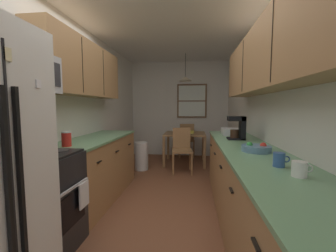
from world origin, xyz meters
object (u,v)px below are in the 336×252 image
object	(u,v)px
stove_range	(39,202)
dish_rack	(231,132)
dining_table	(185,138)
mug_by_coffeemaker	(279,160)
mug_spare	(300,169)
table_serving_bowl	(190,132)
dining_chair_far	(186,139)
storage_canister	(66,139)
trash_bin	(141,156)
coffee_maker	(238,127)
dining_chair_near	(182,148)
microwave_over_range	(20,71)
fruit_bowl	(256,148)

from	to	relation	value
stove_range	dish_rack	xyz separation A→B (m)	(1.98, 1.70, 0.48)
dining_table	mug_by_coffeemaker	size ratio (longest dim) A/B	7.93
dining_table	mug_spare	xyz separation A→B (m)	(0.86, -3.57, 0.33)
mug_spare	table_serving_bowl	bearing A→B (deg)	101.77
dining_chair_far	mug_by_coffeemaker	size ratio (longest dim) A/B	7.58
mug_spare	table_serving_bowl	size ratio (longest dim) A/B	0.67
dining_table	dish_rack	bearing A→B (deg)	-63.08
dining_chair_far	storage_canister	xyz separation A→B (m)	(-1.21, -3.41, 0.48)
trash_bin	coffee_maker	distance (m)	2.35
dining_chair_near	mug_spare	size ratio (longest dim) A/B	7.09
microwave_over_range	fruit_bowl	size ratio (longest dim) A/B	2.26
dining_chair_far	fruit_bowl	world-z (taller)	fruit_bowl
storage_canister	dish_rack	xyz separation A→B (m)	(1.98, 1.23, -0.03)
dining_chair_near	dining_chair_far	xyz separation A→B (m)	(0.05, 1.27, 0.00)
stove_range	dining_chair_near	world-z (taller)	stove_range
coffee_maker	table_serving_bowl	world-z (taller)	coffee_maker
stove_range	mug_spare	size ratio (longest dim) A/B	8.67
microwave_over_range	dining_table	xyz separation A→B (m)	(1.31, 3.25, -1.03)
storage_canister	mug_spare	xyz separation A→B (m)	(2.06, -0.79, -0.04)
dining_chair_near	trash_bin	size ratio (longest dim) A/B	1.53
microwave_over_range	mug_by_coffeemaker	xyz separation A→B (m)	(2.13, -0.10, -0.69)
microwave_over_range	dish_rack	bearing A→B (deg)	39.07
stove_range	trash_bin	world-z (taller)	stove_range
microwave_over_range	table_serving_bowl	xyz separation A→B (m)	(1.42, 3.24, -0.89)
dining_table	mug_spare	distance (m)	3.69
dining_table	trash_bin	xyz separation A→B (m)	(-0.90, -0.60, -0.32)
dining_chair_near	trash_bin	xyz separation A→B (m)	(-0.86, 0.03, -0.21)
trash_bin	coffee_maker	size ratio (longest dim) A/B	1.89
microwave_over_range	dining_chair_far	world-z (taller)	microwave_over_range
stove_range	coffee_maker	distance (m)	2.40
stove_range	mug_by_coffeemaker	xyz separation A→B (m)	(2.02, -0.10, 0.48)
stove_range	dish_rack	bearing A→B (deg)	40.64
coffee_maker	mug_by_coffeemaker	size ratio (longest dim) A/B	2.63
stove_range	dining_table	xyz separation A→B (m)	(1.19, 3.25, 0.15)
dining_chair_near	mug_by_coffeemaker	size ratio (longest dim) A/B	7.58
microwave_over_range	trash_bin	size ratio (longest dim) A/B	1.07
dining_table	dining_chair_near	world-z (taller)	dining_chair_near
dining_chair_near	dining_chair_far	distance (m)	1.27
trash_bin	dish_rack	xyz separation A→B (m)	(1.68, -0.95, 0.65)
dining_chair_far	dish_rack	size ratio (longest dim) A/B	2.65
storage_canister	mug_by_coffeemaker	size ratio (longest dim) A/B	1.42
dining_chair_far	coffee_maker	bearing A→B (deg)	-73.70
trash_bin	mug_spare	distance (m)	3.51
mug_spare	fruit_bowl	world-z (taller)	mug_spare
microwave_over_range	dining_chair_far	distance (m)	4.26
mug_by_coffeemaker	mug_spare	xyz separation A→B (m)	(0.04, -0.22, -0.00)
mug_spare	microwave_over_range	bearing A→B (deg)	171.53
dining_table	fruit_bowl	xyz separation A→B (m)	(0.81, -2.81, 0.32)
stove_range	mug_spare	bearing A→B (deg)	-8.92
fruit_bowl	dining_chair_far	bearing A→B (deg)	103.02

